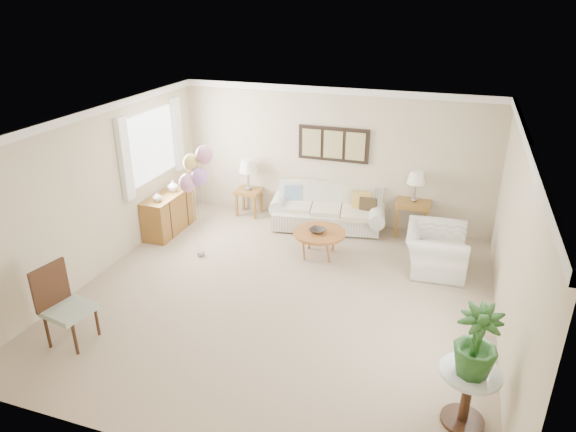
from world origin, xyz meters
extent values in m
plane|color=tan|center=(0.00, 0.00, 0.00)|extent=(6.00, 6.00, 0.00)
cube|color=#C1B69B|center=(0.00, 3.00, 1.30)|extent=(6.00, 0.04, 2.60)
cube|color=#C1B69B|center=(0.00, -3.00, 1.30)|extent=(6.00, 0.04, 2.60)
cube|color=#C1B69B|center=(-3.00, 0.00, 1.30)|extent=(0.04, 6.00, 2.60)
cube|color=#C1B69B|center=(3.00, 0.00, 1.30)|extent=(0.04, 6.00, 2.60)
cube|color=white|center=(0.00, 0.00, 2.59)|extent=(6.00, 6.00, 0.02)
cube|color=white|center=(0.00, 2.97, 2.54)|extent=(6.00, 0.06, 0.12)
cube|color=white|center=(-2.97, 0.00, 2.54)|extent=(0.06, 6.00, 0.12)
cube|color=white|center=(2.97, 0.00, 2.54)|extent=(0.06, 6.00, 0.12)
cube|color=white|center=(-2.98, 1.50, 1.65)|extent=(0.04, 1.40, 1.20)
cube|color=white|center=(-2.94, 0.65, 1.65)|extent=(0.10, 0.22, 1.40)
cube|color=white|center=(-2.94, 2.35, 1.65)|extent=(0.10, 0.22, 1.40)
cube|color=black|center=(0.00, 2.97, 1.55)|extent=(1.35, 0.04, 0.65)
cube|color=#8C8C59|center=(-0.42, 2.94, 1.55)|extent=(0.36, 0.02, 0.52)
cube|color=#8C8C59|center=(0.00, 2.94, 1.55)|extent=(0.36, 0.02, 0.52)
cube|color=#8C8C59|center=(0.42, 2.94, 1.55)|extent=(0.36, 0.02, 0.52)
cube|color=silver|center=(0.01, 2.58, 0.20)|extent=(2.10, 1.14, 0.33)
cube|color=silver|center=(0.01, 2.88, 0.56)|extent=(1.99, 0.53, 0.50)
cylinder|color=silver|center=(-0.94, 2.58, 0.41)|extent=(0.42, 0.85, 0.29)
cylinder|color=silver|center=(0.96, 2.58, 0.41)|extent=(0.42, 0.85, 0.29)
cube|color=beige|center=(-0.56, 2.54, 0.40)|extent=(0.64, 0.73, 0.11)
cube|color=beige|center=(0.01, 2.54, 0.40)|extent=(0.64, 0.73, 0.11)
cube|color=beige|center=(0.58, 2.54, 0.40)|extent=(0.64, 0.73, 0.11)
cube|color=#81A0C4|center=(-0.70, 2.69, 0.60)|extent=(0.34, 0.11, 0.34)
cube|color=gold|center=(0.64, 2.69, 0.60)|extent=(0.34, 0.11, 0.34)
cube|color=#372A18|center=(0.78, 2.63, 0.54)|extent=(0.31, 0.09, 0.31)
cube|color=silver|center=(0.01, 2.58, 0.02)|extent=(1.81, 0.72, 0.04)
cube|color=#8D5F25|center=(-1.65, 2.73, 0.50)|extent=(0.49, 0.45, 0.07)
cube|color=#8D5F25|center=(-1.85, 2.55, 0.23)|extent=(0.04, 0.04, 0.46)
cube|color=#8D5F25|center=(-1.45, 2.55, 0.23)|extent=(0.04, 0.04, 0.46)
cube|color=#8D5F25|center=(-1.85, 2.90, 0.23)|extent=(0.04, 0.04, 0.46)
cube|color=#8D5F25|center=(-1.45, 2.90, 0.23)|extent=(0.04, 0.04, 0.46)
cube|color=#8D5F25|center=(1.58, 2.82, 0.62)|extent=(0.61, 0.56, 0.09)
cube|color=#8D5F25|center=(1.33, 2.60, 0.29)|extent=(0.06, 0.06, 0.58)
cube|color=#8D5F25|center=(1.82, 2.60, 0.29)|extent=(0.06, 0.06, 0.58)
cube|color=#8D5F25|center=(1.33, 3.04, 0.29)|extent=(0.06, 0.06, 0.58)
cube|color=#8D5F25|center=(1.82, 3.04, 0.29)|extent=(0.06, 0.06, 0.58)
cylinder|color=gray|center=(-1.65, 2.73, 0.57)|extent=(0.14, 0.14, 0.06)
cylinder|color=gray|center=(-1.65, 2.73, 0.75)|extent=(0.04, 0.04, 0.31)
cone|color=silver|center=(-1.65, 2.73, 1.03)|extent=(0.35, 0.35, 0.25)
cylinder|color=gray|center=(1.58, 2.82, 0.70)|extent=(0.13, 0.13, 0.06)
cylinder|color=gray|center=(1.58, 2.82, 0.86)|extent=(0.04, 0.04, 0.28)
cone|color=silver|center=(1.58, 2.82, 1.12)|extent=(0.32, 0.32, 0.23)
cylinder|color=#8F5C25|center=(0.17, 1.44, 0.43)|extent=(0.89, 0.89, 0.05)
cylinder|color=#8F5C25|center=(0.38, 1.65, 0.20)|extent=(0.04, 0.04, 0.40)
cylinder|color=#8F5C25|center=(-0.04, 1.65, 0.20)|extent=(0.04, 0.04, 0.40)
cylinder|color=#8F5C25|center=(-0.04, 1.23, 0.20)|extent=(0.04, 0.04, 0.40)
cylinder|color=#8F5C25|center=(0.38, 1.23, 0.20)|extent=(0.04, 0.04, 0.40)
imported|color=#2F2724|center=(0.15, 1.41, 0.48)|extent=(0.33, 0.33, 0.07)
imported|color=silver|center=(2.08, 1.59, 0.35)|extent=(1.00, 1.13, 0.70)
cylinder|color=silver|center=(2.60, -1.67, 0.65)|extent=(0.62, 0.62, 0.04)
cylinder|color=#381F12|center=(2.60, -1.67, 0.32)|extent=(0.10, 0.10, 0.62)
cylinder|color=#381F12|center=(2.60, -1.67, 0.01)|extent=(0.45, 0.45, 0.01)
imported|color=#184916|center=(2.60, -1.71, 1.06)|extent=(0.49, 0.49, 0.77)
cube|color=#90A08D|center=(-2.19, -1.84, 0.47)|extent=(0.61, 0.61, 0.07)
cylinder|color=#381F12|center=(-2.40, -2.05, 0.22)|extent=(0.04, 0.04, 0.43)
cylinder|color=#381F12|center=(-1.98, -2.05, 0.22)|extent=(0.04, 0.04, 0.43)
cylinder|color=#381F12|center=(-2.40, -1.63, 0.22)|extent=(0.04, 0.04, 0.43)
cylinder|color=#381F12|center=(-1.98, -1.63, 0.22)|extent=(0.04, 0.04, 0.43)
cube|color=#381F12|center=(-2.42, -1.84, 0.79)|extent=(0.13, 0.50, 0.58)
cube|color=#8D5F25|center=(-2.76, 1.50, 0.37)|extent=(0.45, 1.20, 0.74)
cube|color=#381F12|center=(-2.75, 1.20, 0.37)|extent=(0.46, 0.02, 0.70)
cube|color=#381F12|center=(-2.75, 1.80, 0.37)|extent=(0.46, 0.02, 0.70)
imported|color=silver|center=(-2.74, 1.16, 0.82)|extent=(0.21, 0.21, 0.17)
imported|color=silver|center=(-2.74, 1.70, 0.85)|extent=(0.23, 0.23, 0.21)
cube|color=gray|center=(-1.74, 0.78, 0.04)|extent=(0.10, 0.10, 0.08)
ellipsoid|color=pink|center=(-1.83, 0.68, 1.35)|extent=(0.27, 0.27, 0.31)
cylinder|color=silver|center=(-1.78, 0.73, 0.64)|extent=(0.01, 0.01, 1.12)
ellipsoid|color=#C684ED|center=(-1.65, 0.76, 1.45)|extent=(0.27, 0.27, 0.31)
cylinder|color=silver|center=(-1.69, 0.77, 0.69)|extent=(0.01, 0.01, 1.22)
ellipsoid|color=#F7DD69|center=(-1.82, 0.84, 1.64)|extent=(0.27, 0.27, 0.31)
cylinder|color=silver|center=(-1.78, 0.81, 0.78)|extent=(0.01, 0.01, 1.41)
ellipsoid|color=pink|center=(-1.59, 0.87, 1.80)|extent=(0.27, 0.27, 0.31)
cylinder|color=silver|center=(-1.67, 0.83, 0.86)|extent=(0.01, 0.01, 1.57)
camera|label=1|loc=(2.17, -6.14, 4.15)|focal=32.00mm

